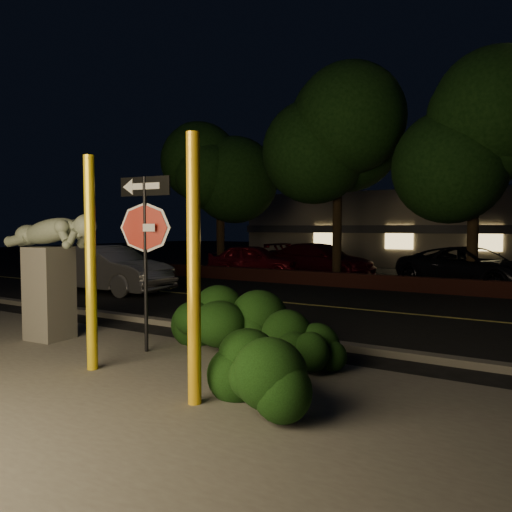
{
  "coord_description": "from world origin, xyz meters",
  "views": [
    {
      "loc": [
        5.17,
        -5.07,
        2.11
      ],
      "look_at": [
        0.54,
        2.34,
        1.6
      ],
      "focal_mm": 35.0,
      "sensor_mm": 36.0,
      "label": 1
    }
  ],
  "objects": [
    {
      "name": "patio",
      "position": [
        0.0,
        -1.0,
        0.01
      ],
      "size": [
        14.0,
        6.0,
        0.02
      ],
      "primitive_type": "cube",
      "color": "#4C4944",
      "rests_on": "ground"
    },
    {
      "name": "tree_far_c",
      "position": [
        2.5,
        12.8,
        5.66
      ],
      "size": [
        4.8,
        4.8,
        7.84
      ],
      "color": "black",
      "rests_on": "ground"
    },
    {
      "name": "hedge_far_right",
      "position": [
        2.2,
        -0.27,
        0.53
      ],
      "size": [
        1.77,
        1.5,
        1.05
      ],
      "primitive_type": "ellipsoid",
      "rotation": [
        0.0,
        0.0,
        0.44
      ],
      "color": "black",
      "rests_on": "ground"
    },
    {
      "name": "signpost",
      "position": [
        -0.77,
        0.96,
        2.09
      ],
      "size": [
        0.99,
        0.15,
        2.94
      ],
      "rotation": [
        0.0,
        0.0,
        0.1
      ],
      "color": "black",
      "rests_on": "ground"
    },
    {
      "name": "hedge_center",
      "position": [
        0.21,
        1.81,
        0.56
      ],
      "size": [
        2.36,
        1.73,
        1.11
      ],
      "primitive_type": "ellipsoid",
      "rotation": [
        0.0,
        0.0,
        0.38
      ],
      "color": "black",
      "rests_on": "ground"
    },
    {
      "name": "parked_car_dark",
      "position": [
        2.46,
        13.26,
        0.71
      ],
      "size": [
        5.66,
        4.26,
        1.43
      ],
      "primitive_type": "imported",
      "rotation": [
        0.0,
        0.0,
        1.15
      ],
      "color": "black",
      "rests_on": "ground"
    },
    {
      "name": "parked_car_red",
      "position": [
        -6.34,
        13.17,
        0.68
      ],
      "size": [
        4.26,
        2.45,
        1.36
      ],
      "primitive_type": "imported",
      "rotation": [
        0.0,
        0.0,
        1.79
      ],
      "color": "maroon",
      "rests_on": "ground"
    },
    {
      "name": "parked_car_darkred",
      "position": [
        -3.72,
        14.34,
        0.71
      ],
      "size": [
        5.07,
        2.54,
        1.41
      ],
      "primitive_type": "imported",
      "rotation": [
        0.0,
        0.0,
        1.45
      ],
      "color": "#3C060E",
      "rests_on": "ground"
    },
    {
      "name": "ground",
      "position": [
        0.0,
        10.0,
        0.0
      ],
      "size": [
        90.0,
        90.0,
        0.0
      ],
      "primitive_type": "plane",
      "color": "black",
      "rests_on": "ground"
    },
    {
      "name": "building",
      "position": [
        0.0,
        24.99,
        2.0
      ],
      "size": [
        22.0,
        10.2,
        4.0
      ],
      "color": "slate",
      "rests_on": "ground"
    },
    {
      "name": "sculpture",
      "position": [
        -2.93,
        0.7,
        1.44
      ],
      "size": [
        2.18,
        0.74,
        2.33
      ],
      "rotation": [
        0.0,
        0.0,
        0.08
      ],
      "color": "#4C4944",
      "rests_on": "ground"
    },
    {
      "name": "yellow_pole_left",
      "position": [
        -0.7,
        -0.22,
        1.57
      ],
      "size": [
        0.16,
        0.16,
        3.14
      ],
      "primitive_type": "cylinder",
      "color": "gold",
      "rests_on": "ground"
    },
    {
      "name": "brick_wall",
      "position": [
        0.0,
        11.3,
        0.25
      ],
      "size": [
        40.0,
        0.35,
        0.5
      ],
      "primitive_type": "cube",
      "color": "#451C16",
      "rests_on": "ground"
    },
    {
      "name": "road",
      "position": [
        0.0,
        7.0,
        0.01
      ],
      "size": [
        80.0,
        8.0,
        0.01
      ],
      "primitive_type": "cube",
      "color": "black",
      "rests_on": "ground"
    },
    {
      "name": "lane_marking",
      "position": [
        0.0,
        7.0,
        0.02
      ],
      "size": [
        80.0,
        0.12,
        0.0
      ],
      "primitive_type": "cube",
      "color": "#CEC152",
      "rests_on": "road"
    },
    {
      "name": "hedge_right",
      "position": [
        1.85,
        1.4,
        0.5
      ],
      "size": [
        1.63,
        1.05,
        0.99
      ],
      "primitive_type": "ellipsoid",
      "rotation": [
        0.0,
        0.0,
        0.16
      ],
      "color": "black",
      "rests_on": "ground"
    },
    {
      "name": "yellow_pole_right",
      "position": [
        1.48,
        -0.54,
        1.6
      ],
      "size": [
        0.16,
        0.16,
        3.2
      ],
      "primitive_type": "cylinder",
      "color": "yellow",
      "rests_on": "ground"
    },
    {
      "name": "tree_far_a",
      "position": [
        -8.0,
        13.0,
        5.34
      ],
      "size": [
        4.6,
        4.6,
        7.43
      ],
      "color": "black",
      "rests_on": "ground"
    },
    {
      "name": "parking_lot",
      "position": [
        0.0,
        17.0,
        0.01
      ],
      "size": [
        40.0,
        12.0,
        0.01
      ],
      "primitive_type": "cube",
      "color": "black",
      "rests_on": "ground"
    },
    {
      "name": "curb",
      "position": [
        0.0,
        2.9,
        0.06
      ],
      "size": [
        80.0,
        0.25,
        0.12
      ],
      "primitive_type": "cube",
      "color": "#4C4944",
      "rests_on": "ground"
    },
    {
      "name": "silver_sedan",
      "position": [
        -7.37,
        5.94,
        0.76
      ],
      "size": [
        4.63,
        1.72,
        1.51
      ],
      "primitive_type": "imported",
      "rotation": [
        0.0,
        0.0,
        1.6
      ],
      "color": "silver",
      "rests_on": "ground"
    },
    {
      "name": "tree_far_b",
      "position": [
        -2.5,
        13.2,
        6.05
      ],
      "size": [
        5.2,
        5.2,
        8.41
      ],
      "color": "black",
      "rests_on": "ground"
    }
  ]
}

